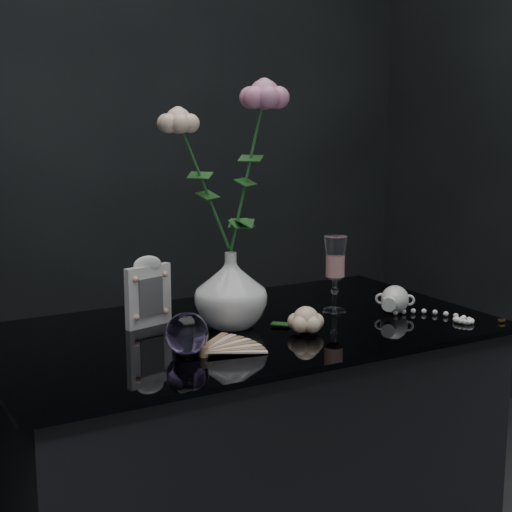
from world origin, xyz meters
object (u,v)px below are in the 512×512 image
picture_frame (148,291)px  pearl_jar (395,298)px  vase (231,290)px  wine_glass (335,274)px  paperweight (187,334)px  loose_rose (306,320)px

picture_frame → pearl_jar: picture_frame is taller
vase → pearl_jar: size_ratio=0.70×
wine_glass → pearl_jar: 0.14m
vase → paperweight: 0.20m
vase → wine_glass: wine_glass is taller
picture_frame → loose_rose: (0.26, -0.21, -0.05)m
loose_rose → pearl_jar: bearing=20.4°
loose_rose → pearl_jar: size_ratio=0.72×
wine_glass → loose_rose: 0.19m
vase → loose_rose: 0.17m
pearl_jar → loose_rose: bearing=-130.0°
vase → wine_glass: bearing=-1.6°
loose_rose → paperweight: bearing=-166.7°
wine_glass → pearl_jar: (0.12, -0.07, -0.05)m
wine_glass → vase: bearing=178.4°
picture_frame → paperweight: 0.22m
vase → paperweight: (-0.16, -0.12, -0.04)m
vase → paperweight: size_ratio=1.98×
wine_glass → loose_rose: (-0.15, -0.11, -0.06)m
vase → picture_frame: vase is taller
picture_frame → pearl_jar: size_ratio=0.67×
loose_rose → vase: bearing=145.3°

